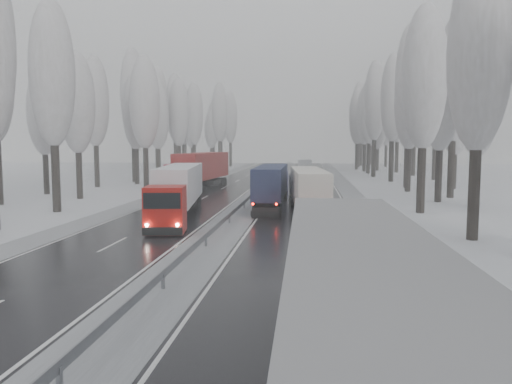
% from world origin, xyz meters
% --- Properties ---
extents(ground, '(260.00, 260.00, 0.00)m').
position_xyz_m(ground, '(0.00, 0.00, 0.00)').
color(ground, silver).
rests_on(ground, ground).
extents(carriageway_right, '(7.50, 200.00, 0.03)m').
position_xyz_m(carriageway_right, '(5.25, 30.00, 0.01)').
color(carriageway_right, black).
rests_on(carriageway_right, ground).
extents(carriageway_left, '(7.50, 200.00, 0.03)m').
position_xyz_m(carriageway_left, '(-5.25, 30.00, 0.01)').
color(carriageway_left, black).
rests_on(carriageway_left, ground).
extents(median_slush, '(3.00, 200.00, 0.04)m').
position_xyz_m(median_slush, '(0.00, 30.00, 0.02)').
color(median_slush, '#A1A4A9').
rests_on(median_slush, ground).
extents(shoulder_right, '(2.40, 200.00, 0.04)m').
position_xyz_m(shoulder_right, '(10.20, 30.00, 0.02)').
color(shoulder_right, '#A1A4A9').
rests_on(shoulder_right, ground).
extents(shoulder_left, '(2.40, 200.00, 0.04)m').
position_xyz_m(shoulder_left, '(-10.20, 30.00, 0.02)').
color(shoulder_left, '#A1A4A9').
rests_on(shoulder_left, ground).
extents(median_guardrail, '(0.12, 200.00, 0.76)m').
position_xyz_m(median_guardrail, '(0.00, 29.99, 0.60)').
color(median_guardrail, slate).
rests_on(median_guardrail, ground).
extents(tree_16, '(3.60, 3.60, 16.53)m').
position_xyz_m(tree_16, '(15.04, 15.67, 10.67)').
color(tree_16, black).
rests_on(tree_16, ground).
extents(tree_18, '(3.60, 3.60, 16.58)m').
position_xyz_m(tree_18, '(14.51, 27.03, 10.70)').
color(tree_18, black).
rests_on(tree_18, ground).
extents(tree_19, '(3.60, 3.60, 14.57)m').
position_xyz_m(tree_19, '(20.02, 31.03, 9.42)').
color(tree_19, black).
rests_on(tree_19, ground).
extents(tree_20, '(3.60, 3.60, 15.71)m').
position_xyz_m(tree_20, '(17.90, 35.17, 10.14)').
color(tree_20, black).
rests_on(tree_20, ground).
extents(tree_21, '(3.60, 3.60, 18.62)m').
position_xyz_m(tree_21, '(20.12, 39.17, 12.00)').
color(tree_21, black).
rests_on(tree_21, ground).
extents(tree_22, '(3.60, 3.60, 15.86)m').
position_xyz_m(tree_22, '(17.02, 45.60, 10.24)').
color(tree_22, black).
rests_on(tree_22, ground).
extents(tree_23, '(3.60, 3.60, 13.55)m').
position_xyz_m(tree_23, '(23.31, 49.60, 8.77)').
color(tree_23, black).
rests_on(tree_23, ground).
extents(tree_24, '(3.60, 3.60, 20.49)m').
position_xyz_m(tree_24, '(17.90, 51.02, 13.19)').
color(tree_24, black).
rests_on(tree_24, ground).
extents(tree_25, '(3.60, 3.60, 19.44)m').
position_xyz_m(tree_25, '(24.81, 55.02, 12.52)').
color(tree_25, black).
rests_on(tree_25, ground).
extents(tree_26, '(3.60, 3.60, 18.78)m').
position_xyz_m(tree_26, '(17.56, 61.27, 12.10)').
color(tree_26, black).
rests_on(tree_26, ground).
extents(tree_27, '(3.60, 3.60, 17.62)m').
position_xyz_m(tree_27, '(24.72, 65.27, 11.36)').
color(tree_27, black).
rests_on(tree_27, ground).
extents(tree_28, '(3.60, 3.60, 19.62)m').
position_xyz_m(tree_28, '(16.34, 71.95, 12.64)').
color(tree_28, black).
rests_on(tree_28, ground).
extents(tree_29, '(3.60, 3.60, 18.11)m').
position_xyz_m(tree_29, '(23.71, 75.95, 11.67)').
color(tree_29, black).
rests_on(tree_29, ground).
extents(tree_30, '(3.60, 3.60, 17.86)m').
position_xyz_m(tree_30, '(16.56, 81.70, 11.52)').
color(tree_30, black).
rests_on(tree_30, ground).
extents(tree_31, '(3.60, 3.60, 18.58)m').
position_xyz_m(tree_31, '(22.48, 85.70, 11.97)').
color(tree_31, black).
rests_on(tree_31, ground).
extents(tree_32, '(3.60, 3.60, 17.33)m').
position_xyz_m(tree_32, '(16.63, 89.21, 11.18)').
color(tree_32, black).
rests_on(tree_32, ground).
extents(tree_33, '(3.60, 3.60, 14.33)m').
position_xyz_m(tree_33, '(19.77, 93.21, 9.26)').
color(tree_33, black).
rests_on(tree_33, ground).
extents(tree_34, '(3.60, 3.60, 17.63)m').
position_xyz_m(tree_34, '(15.73, 96.32, 11.37)').
color(tree_34, black).
rests_on(tree_34, ground).
extents(tree_35, '(3.60, 3.60, 18.25)m').
position_xyz_m(tree_35, '(24.94, 100.32, 11.77)').
color(tree_35, black).
rests_on(tree_35, ground).
extents(tree_36, '(3.60, 3.60, 20.23)m').
position_xyz_m(tree_36, '(17.04, 106.16, 13.02)').
color(tree_36, black).
rests_on(tree_36, ground).
extents(tree_37, '(3.60, 3.60, 16.37)m').
position_xyz_m(tree_37, '(24.02, 110.16, 10.56)').
color(tree_37, black).
rests_on(tree_37, ground).
extents(tree_38, '(3.60, 3.60, 17.97)m').
position_xyz_m(tree_38, '(18.73, 116.73, 11.59)').
color(tree_38, black).
rests_on(tree_38, ground).
extents(tree_39, '(3.60, 3.60, 16.19)m').
position_xyz_m(tree_39, '(21.55, 120.73, 10.45)').
color(tree_39, black).
rests_on(tree_39, ground).
extents(tree_58, '(3.60, 3.60, 17.21)m').
position_xyz_m(tree_58, '(-15.13, 24.57, 11.10)').
color(tree_58, black).
rests_on(tree_58, ground).
extents(tree_60, '(3.60, 3.60, 14.84)m').
position_xyz_m(tree_60, '(-17.75, 34.20, 9.59)').
color(tree_60, black).
rests_on(tree_60, ground).
extents(tree_61, '(3.60, 3.60, 13.95)m').
position_xyz_m(tree_61, '(-23.52, 38.20, 9.02)').
color(tree_61, black).
rests_on(tree_61, ground).
extents(tree_62, '(3.60, 3.60, 16.04)m').
position_xyz_m(tree_62, '(-13.94, 43.73, 10.36)').
color(tree_62, black).
rests_on(tree_62, ground).
extents(tree_63, '(3.60, 3.60, 16.88)m').
position_xyz_m(tree_63, '(-21.85, 47.73, 10.89)').
color(tree_63, black).
rests_on(tree_63, ground).
extents(tree_64, '(3.60, 3.60, 15.42)m').
position_xyz_m(tree_64, '(-18.26, 52.71, 9.96)').
color(tree_64, black).
rests_on(tree_64, ground).
extents(tree_65, '(3.60, 3.60, 19.48)m').
position_xyz_m(tree_65, '(-20.05, 56.71, 12.55)').
color(tree_65, black).
rests_on(tree_65, ground).
extents(tree_66, '(3.60, 3.60, 15.23)m').
position_xyz_m(tree_66, '(-18.16, 62.35, 9.84)').
color(tree_66, black).
rests_on(tree_66, ground).
extents(tree_67, '(3.60, 3.60, 17.09)m').
position_xyz_m(tree_67, '(-19.54, 66.35, 11.03)').
color(tree_67, black).
rests_on(tree_67, ground).
extents(tree_68, '(3.60, 3.60, 16.65)m').
position_xyz_m(tree_68, '(-16.58, 69.11, 10.75)').
color(tree_68, black).
rests_on(tree_68, ground).
extents(tree_69, '(3.60, 3.60, 19.35)m').
position_xyz_m(tree_69, '(-21.42, 73.11, 12.46)').
color(tree_69, black).
rests_on(tree_69, ground).
extents(tree_70, '(3.60, 3.60, 17.09)m').
position_xyz_m(tree_70, '(-16.33, 79.19, 11.03)').
color(tree_70, black).
rests_on(tree_70, ground).
extents(tree_71, '(3.60, 3.60, 19.61)m').
position_xyz_m(tree_71, '(-21.09, 83.19, 12.63)').
color(tree_71, black).
rests_on(tree_71, ground).
extents(tree_72, '(3.60, 3.60, 15.11)m').
position_xyz_m(tree_72, '(-18.93, 88.54, 9.76)').
color(tree_72, black).
rests_on(tree_72, ground).
extents(tree_73, '(3.60, 3.60, 17.22)m').
position_xyz_m(tree_73, '(-21.82, 92.54, 11.11)').
color(tree_73, black).
rests_on(tree_73, ground).
extents(tree_74, '(3.60, 3.60, 19.68)m').
position_xyz_m(tree_74, '(-15.07, 99.33, 12.67)').
color(tree_74, black).
rests_on(tree_74, ground).
extents(tree_75, '(3.60, 3.60, 18.60)m').
position_xyz_m(tree_75, '(-24.20, 103.33, 11.99)').
color(tree_75, black).
rests_on(tree_75, ground).
extents(tree_76, '(3.60, 3.60, 18.55)m').
position_xyz_m(tree_76, '(-14.05, 108.72, 11.95)').
color(tree_76, black).
rests_on(tree_76, ground).
extents(tree_77, '(3.60, 3.60, 14.32)m').
position_xyz_m(tree_77, '(-19.66, 112.72, 9.26)').
color(tree_77, black).
rests_on(tree_77, ground).
extents(tree_78, '(3.60, 3.60, 19.55)m').
position_xyz_m(tree_78, '(-17.56, 115.31, 12.59)').
color(tree_78, black).
rests_on(tree_78, ground).
extents(tree_79, '(3.60, 3.60, 17.07)m').
position_xyz_m(tree_79, '(-20.33, 119.31, 11.01)').
color(tree_79, black).
rests_on(tree_79, ground).
extents(truck_grey_tarp, '(2.63, 15.61, 3.99)m').
position_xyz_m(truck_grey_tarp, '(6.45, -4.80, 2.33)').
color(truck_grey_tarp, '#414145').
rests_on(truck_grey_tarp, ground).
extents(truck_blue_box, '(2.33, 14.39, 3.68)m').
position_xyz_m(truck_blue_box, '(2.30, 29.36, 2.15)').
color(truck_blue_box, navy).
rests_on(truck_blue_box, ground).
extents(truck_cream_box, '(3.38, 14.28, 3.63)m').
position_xyz_m(truck_cream_box, '(5.40, 24.94, 2.12)').
color(truck_cream_box, '#B9B1A4').
rests_on(truck_cream_box, ground).
extents(box_truck_distant, '(2.42, 7.66, 2.85)m').
position_xyz_m(box_truck_distant, '(4.71, 74.39, 1.45)').
color(box_truck_distant, '#ADAFB4').
rests_on(box_truck_distant, ground).
extents(truck_red_white, '(4.43, 15.31, 3.89)m').
position_xyz_m(truck_red_white, '(-4.17, 22.06, 2.27)').
color(truck_red_white, '#9C0D08').
rests_on(truck_red_white, ground).
extents(truck_red_red, '(4.26, 17.64, 4.49)m').
position_xyz_m(truck_red_red, '(-7.40, 43.96, 2.62)').
color(truck_red_red, '#A40921').
rests_on(truck_red_red, ground).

